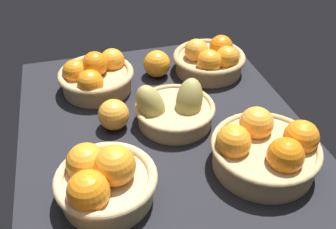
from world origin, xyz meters
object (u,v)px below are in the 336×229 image
(basket_near_right, at_px, (103,180))
(basket_center_pears, at_px, (174,109))
(basket_near_left, at_px, (96,76))
(loose_orange_back_gap, at_px, (114,115))
(basket_far_right, at_px, (266,149))
(loose_orange_side_gap, at_px, (157,64))
(basket_far_left, at_px, (210,59))

(basket_near_right, height_order, basket_center_pears, basket_center_pears)
(basket_near_left, distance_m, loose_orange_back_gap, 0.19)
(basket_near_left, height_order, loose_orange_back_gap, basket_near_left)
(basket_near_left, bearing_deg, basket_center_pears, 40.72)
(basket_far_right, xyz_separation_m, basket_near_left, (-0.41, -0.33, -0.00))
(basket_near_left, relative_size, loose_orange_side_gap, 2.65)
(basket_near_left, distance_m, basket_near_right, 0.42)
(basket_near_right, distance_m, loose_orange_back_gap, 0.23)
(basket_near_right, bearing_deg, loose_orange_side_gap, 153.65)
(basket_near_right, height_order, loose_orange_side_gap, basket_near_right)
(basket_far_right, distance_m, basket_center_pears, 0.26)
(basket_near_right, height_order, loose_orange_back_gap, basket_near_right)
(basket_near_left, xyz_separation_m, basket_far_left, (-0.01, 0.35, -0.00))
(basket_far_right, relative_size, basket_center_pears, 1.07)
(basket_near_right, height_order, basket_far_left, basket_near_right)
(basket_near_left, relative_size, loose_orange_back_gap, 2.74)
(basket_far_right, distance_m, basket_near_left, 0.53)
(basket_near_left, bearing_deg, loose_orange_back_gap, 7.13)
(basket_far_left, bearing_deg, basket_center_pears, -39.83)
(basket_far_right, height_order, basket_far_left, basket_far_right)
(basket_center_pears, distance_m, basket_far_left, 0.28)
(basket_far_right, bearing_deg, loose_orange_side_gap, -162.53)
(basket_far_right, height_order, basket_near_left, same)
(basket_far_right, bearing_deg, basket_center_pears, -143.81)
(basket_center_pears, xyz_separation_m, basket_far_left, (-0.21, 0.18, 0.01))
(basket_far_right, xyz_separation_m, basket_far_left, (-0.42, 0.02, -0.01))
(basket_far_right, height_order, loose_orange_back_gap, basket_far_right)
(loose_orange_side_gap, bearing_deg, basket_center_pears, -3.27)
(basket_far_left, distance_m, loose_orange_side_gap, 0.17)
(basket_near_right, relative_size, basket_center_pears, 0.93)
(basket_far_right, bearing_deg, basket_far_left, 176.67)
(basket_near_left, distance_m, loose_orange_side_gap, 0.19)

